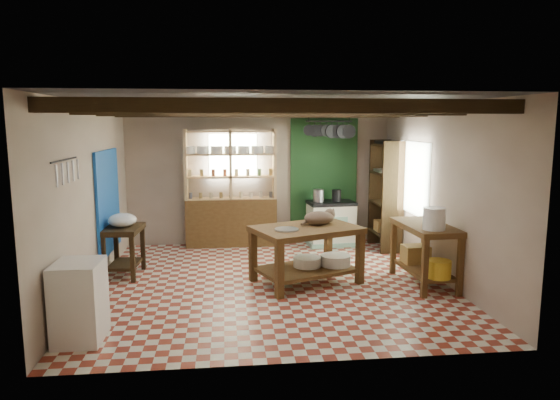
{
  "coord_description": "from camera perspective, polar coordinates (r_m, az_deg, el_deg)",
  "views": [
    {
      "loc": [
        -0.66,
        -7.0,
        2.31
      ],
      "look_at": [
        0.15,
        0.3,
        1.17
      ],
      "focal_mm": 32.0,
      "sensor_mm": 36.0,
      "label": 1
    }
  ],
  "objects": [
    {
      "name": "basin_large",
      "position": [
        7.4,
        3.12,
        -7.05
      ],
      "size": [
        0.53,
        0.53,
        0.14
      ],
      "primitive_type": "cylinder",
      "rotation": [
        0.0,
        0.0,
        0.38
      ],
      "color": "white",
      "rests_on": "work_table"
    },
    {
      "name": "wall_back",
      "position": [
        9.58,
        -2.38,
        2.74
      ],
      "size": [
        5.0,
        0.04,
        2.6
      ],
      "primitive_type": "cube",
      "color": "#BBA997",
      "rests_on": "floor"
    },
    {
      "name": "blue_wall_patch",
      "position": [
        8.2,
        -19.05,
        -0.17
      ],
      "size": [
        0.04,
        1.4,
        1.6
      ],
      "primitive_type": "cube",
      "color": "#1651AA",
      "rests_on": "wall_left"
    },
    {
      "name": "wall_right",
      "position": [
        7.75,
        17.78,
        0.89
      ],
      "size": [
        0.04,
        5.0,
        2.6
      ],
      "primitive_type": "cube",
      "color": "#BBA997",
      "rests_on": "floor"
    },
    {
      "name": "window_back",
      "position": [
        9.5,
        -5.4,
        5.08
      ],
      "size": [
        0.9,
        0.02,
        0.8
      ],
      "primitive_type": "cube",
      "color": "beige",
      "rests_on": "wall_back"
    },
    {
      "name": "cat",
      "position": [
        7.36,
        4.5,
        -2.07
      ],
      "size": [
        0.55,
        0.52,
        0.2
      ],
      "primitive_type": "ellipsoid",
      "rotation": [
        0.0,
        0.0,
        0.55
      ],
      "color": "#7C6048",
      "rests_on": "work_table"
    },
    {
      "name": "kettle_right",
      "position": [
        9.49,
        6.46,
        0.51
      ],
      "size": [
        0.19,
        0.19,
        0.22
      ],
      "primitive_type": "cylinder",
      "rotation": [
        0.0,
        0.0,
        0.08
      ],
      "color": "black",
      "rests_on": "stove"
    },
    {
      "name": "wicker_basket",
      "position": [
        7.79,
        15.23,
        -5.98
      ],
      "size": [
        0.39,
        0.31,
        0.26
      ],
      "primitive_type": "cube",
      "rotation": [
        0.0,
        0.0,
        0.04
      ],
      "color": "#A37D42",
      "rests_on": "right_counter"
    },
    {
      "name": "green_wall_patch",
      "position": [
        9.72,
        5.02,
        2.5
      ],
      "size": [
        1.3,
        0.04,
        2.3
      ],
      "primitive_type": "cube",
      "color": "#1B451E",
      "rests_on": "wall_back"
    },
    {
      "name": "tall_rack",
      "position": [
        9.37,
        11.99,
        0.57
      ],
      "size": [
        0.4,
        0.86,
        2.0
      ],
      "primitive_type": "cube",
      "color": "#342412",
      "rests_on": "floor"
    },
    {
      "name": "stove",
      "position": [
        9.55,
        5.83,
        -2.65
      ],
      "size": [
        0.91,
        0.65,
        0.84
      ],
      "primitive_type": "cube",
      "rotation": [
        0.0,
        0.0,
        0.08
      ],
      "color": "white",
      "rests_on": "floor"
    },
    {
      "name": "floor",
      "position": [
        7.4,
        -0.94,
        -9.46
      ],
      "size": [
        5.0,
        5.0,
        0.02
      ],
      "primitive_type": "cube",
      "color": "#9B3421",
      "rests_on": "ground"
    },
    {
      "name": "yellow_tub",
      "position": [
        7.14,
        17.68,
        -7.52
      ],
      "size": [
        0.34,
        0.34,
        0.24
      ],
      "primitive_type": "cylinder",
      "rotation": [
        0.0,
        0.0,
        0.04
      ],
      "color": "gold",
      "rests_on": "right_counter"
    },
    {
      "name": "basin_small",
      "position": [
        7.49,
        6.36,
        -6.86
      ],
      "size": [
        0.58,
        0.58,
        0.16
      ],
      "primitive_type": "cylinder",
      "rotation": [
        0.0,
        0.0,
        0.38
      ],
      "color": "white",
      "rests_on": "work_table"
    },
    {
      "name": "prep_table",
      "position": [
        7.96,
        -17.4,
        -5.62
      ],
      "size": [
        0.57,
        0.79,
        0.76
      ],
      "primitive_type": "cube",
      "rotation": [
        0.0,
        0.0,
        -0.07
      ],
      "color": "#342412",
      "rests_on": "floor"
    },
    {
      "name": "right_counter",
      "position": [
        7.51,
        16.18,
        -5.97
      ],
      "size": [
        0.67,
        1.25,
        0.88
      ],
      "primitive_type": "cube",
      "rotation": [
        0.0,
        0.0,
        0.04
      ],
      "color": "brown",
      "rests_on": "floor"
    },
    {
      "name": "utensil_rail",
      "position": [
        6.09,
        -23.37,
        3.1
      ],
      "size": [
        0.06,
        0.9,
        0.28
      ],
      "primitive_type": "cube",
      "color": "black",
      "rests_on": "wall_left"
    },
    {
      "name": "shelving_unit",
      "position": [
        9.39,
        -5.64,
        1.35
      ],
      "size": [
        1.7,
        0.34,
        2.2
      ],
      "primitive_type": "cube",
      "color": "#D5B07B",
      "rests_on": "floor"
    },
    {
      "name": "kettle_left",
      "position": [
        9.39,
        4.43,
        0.5
      ],
      "size": [
        0.22,
        0.22,
        0.24
      ],
      "primitive_type": "cylinder",
      "rotation": [
        0.0,
        0.0,
        0.08
      ],
      "color": "#B8B8C0",
      "rests_on": "stove"
    },
    {
      "name": "enamel_bowl",
      "position": [
        7.86,
        -17.56,
        -2.2
      ],
      "size": [
        0.44,
        0.44,
        0.21
      ],
      "primitive_type": "ellipsoid",
      "rotation": [
        0.0,
        0.0,
        -0.07
      ],
      "color": "white",
      "rests_on": "prep_table"
    },
    {
      "name": "ceiling",
      "position": [
        7.04,
        -1.0,
        11.17
      ],
      "size": [
        5.0,
        5.0,
        0.02
      ],
      "primitive_type": "cube",
      "color": "#4F4F55",
      "rests_on": "wall_back"
    },
    {
      "name": "white_cabinet",
      "position": [
        5.81,
        -21.96,
        -10.71
      ],
      "size": [
        0.49,
        0.58,
        0.86
      ],
      "primitive_type": "cube",
      "rotation": [
        0.0,
        0.0,
        -0.02
      ],
      "color": "white",
      "rests_on": "floor"
    },
    {
      "name": "wall_front",
      "position": [
        4.66,
        1.93,
        -3.7
      ],
      "size": [
        5.0,
        0.04,
        2.6
      ],
      "primitive_type": "cube",
      "color": "#BBA997",
      "rests_on": "floor"
    },
    {
      "name": "pot_rack",
      "position": [
        9.25,
        5.61,
        7.95
      ],
      "size": [
        0.86,
        0.12,
        0.36
      ],
      "primitive_type": "cube",
      "color": "black",
      "rests_on": "ceiling"
    },
    {
      "name": "ceiling_beams",
      "position": [
        7.03,
        -0.99,
        10.19
      ],
      "size": [
        5.0,
        3.8,
        0.15
      ],
      "primitive_type": "cube",
      "color": "#342412",
      "rests_on": "ceiling"
    },
    {
      "name": "window_right",
      "position": [
        8.64,
        15.0,
        2.46
      ],
      "size": [
        0.02,
        1.3,
        1.2
      ],
      "primitive_type": "cube",
      "color": "beige",
      "rests_on": "wall_right"
    },
    {
      "name": "white_bucket",
      "position": [
        7.05,
        17.21,
        -2.05
      ],
      "size": [
        0.31,
        0.31,
        0.3
      ],
      "primitive_type": "cylinder",
      "rotation": [
        0.0,
        0.0,
        0.04
      ],
      "color": "white",
      "rests_on": "right_counter"
    },
    {
      "name": "steel_tray",
      "position": [
        6.99,
        0.76,
        -3.37
      ],
      "size": [
        0.44,
        0.44,
        0.02
      ],
      "primitive_type": "cylinder",
      "rotation": [
        0.0,
        0.0,
        0.38
      ],
      "color": "#B8B8C0",
      "rests_on": "work_table"
    },
    {
      "name": "work_table",
      "position": [
        7.3,
        2.99,
        -6.27
      ],
      "size": [
        1.71,
        1.44,
        0.83
      ],
      "primitive_type": "cube",
      "rotation": [
        0.0,
        0.0,
        0.38
      ],
      "color": "brown",
      "rests_on": "floor"
    },
    {
      "name": "wall_left",
      "position": [
        7.31,
        -20.88,
        0.28
      ],
      "size": [
        0.04,
        5.0,
        2.6
      ],
      "primitive_type": "cube",
      "color": "#BBA997",
      "rests_on": "floor"
    }
  ]
}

